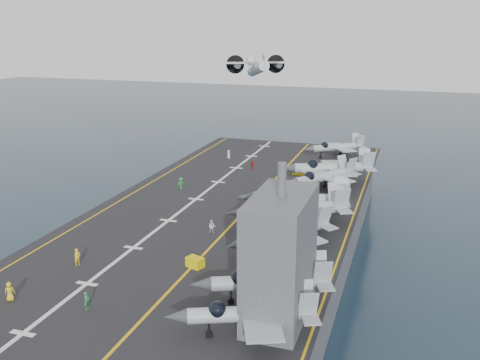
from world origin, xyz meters
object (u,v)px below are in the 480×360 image
(island_superstructure, at_px, (280,243))
(tow_cart_a, at_px, (195,262))
(transport_plane, at_px, (258,69))
(fighter_jet_0, at_px, (251,312))

(island_superstructure, xyz_separation_m, tow_cart_a, (-11.67, 7.44, -6.92))
(transport_plane, bearing_deg, fighter_jet_0, -73.96)
(fighter_jet_0, distance_m, tow_cart_a, 15.32)
(fighter_jet_0, relative_size, tow_cart_a, 7.04)
(fighter_jet_0, height_order, tow_cart_a, fighter_jet_0)
(island_superstructure, relative_size, tow_cart_a, 6.69)
(island_superstructure, bearing_deg, fighter_jet_0, -111.44)
(fighter_jet_0, height_order, transport_plane, transport_plane)
(island_superstructure, height_order, transport_plane, transport_plane)
(fighter_jet_0, relative_size, transport_plane, 0.53)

